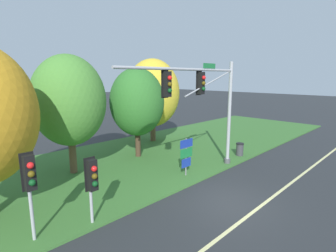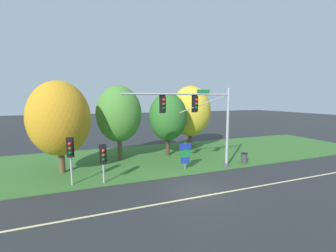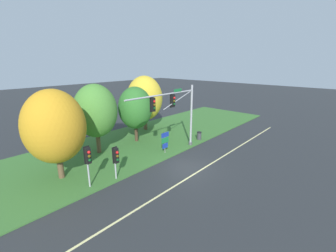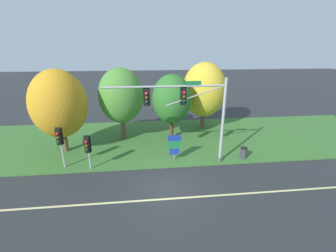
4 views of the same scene
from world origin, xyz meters
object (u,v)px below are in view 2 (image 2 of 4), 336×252
Objects in this scene: pedestrian_signal_further_along at (103,156)px; route_sign_post at (185,154)px; traffic_signal_mast at (201,114)px; tree_nearest_road at (59,119)px; pedestrian_signal_near_kerb at (70,151)px; tree_left_of_mast at (119,114)px; tree_behind_signpost at (168,117)px; tree_mid_verge at (190,111)px; trash_bin at (244,158)px.

pedestrian_signal_further_along is 6.55m from route_sign_post.
traffic_signal_mast is 3.31× the size of pedestrian_signal_further_along.
tree_nearest_road is at bearing 128.15° from pedestrian_signal_further_along.
pedestrian_signal_further_along is (2.03, -0.46, -0.45)m from pedestrian_signal_near_kerb.
pedestrian_signal_near_kerb is 8.57m from route_sign_post.
traffic_signal_mast is 7.90m from tree_left_of_mast.
tree_mid_verge is (3.89, 2.69, 0.34)m from tree_behind_signpost.
route_sign_post is (6.47, 0.82, -0.59)m from pedestrian_signal_further_along.
pedestrian_signal_further_along is 6.75m from tree_left_of_mast.
tree_nearest_road is at bearing 163.42° from route_sign_post.
route_sign_post is 9.23m from tree_mid_verge.
tree_nearest_road is at bearing -160.29° from tree_mid_verge.
trash_bin is at bearing -27.89° from tree_left_of_mast.
tree_mid_verge is at bearing 100.44° from trash_bin.
pedestrian_signal_near_kerb is at bearing -147.99° from tree_mid_verge.
tree_nearest_road is at bearing 162.43° from traffic_signal_mast.
traffic_signal_mast is 8.00m from pedestrian_signal_further_along.
pedestrian_signal_near_kerb is at bearing -149.20° from tree_behind_signpost.
tree_nearest_road is (-10.37, 3.28, -0.29)m from traffic_signal_mast.
pedestrian_signal_further_along is 0.38× the size of tree_nearest_road.
tree_nearest_road reaches higher than trash_bin.
route_sign_post is at bearing 177.61° from trash_bin.
pedestrian_signal_near_kerb is 14.35m from trash_bin.
trash_bin is at bearing -44.14° from tree_behind_signpost.
route_sign_post is at bearing -94.56° from tree_behind_signpost.
traffic_signal_mast is 1.29× the size of tree_left_of_mast.
traffic_signal_mast is at bearing 2.32° from pedestrian_signal_further_along.
trash_bin is (14.23, 0.12, -1.89)m from pedestrian_signal_near_kerb.
tree_nearest_road is 15.78m from trash_bin.
pedestrian_signal_further_along is 13.88m from tree_mid_verge.
tree_behind_signpost is (6.86, 5.76, 2.02)m from pedestrian_signal_further_along.
pedestrian_signal_near_kerb is 3.48× the size of trash_bin.
trash_bin is (4.65, 0.28, -4.06)m from traffic_signal_mast.
traffic_signal_mast reaches higher than pedestrian_signal_near_kerb.
tree_nearest_road is at bearing 104.26° from pedestrian_signal_near_kerb.
tree_left_of_mast is (2.04, 5.96, 2.42)m from pedestrian_signal_further_along.
tree_behind_signpost is at bearing 97.20° from traffic_signal_mast.
pedestrian_signal_near_kerb is at bearing -179.52° from trash_bin.
pedestrian_signal_near_kerb reaches higher than route_sign_post.
pedestrian_signal_further_along is at bearing -177.68° from traffic_signal_mast.
pedestrian_signal_near_kerb is 2.13m from pedestrian_signal_further_along.
tree_mid_verge is at bearing 60.69° from route_sign_post.
pedestrian_signal_near_kerb is 10.47m from tree_behind_signpost.
pedestrian_signal_near_kerb is at bearing -177.57° from route_sign_post.
tree_nearest_road is 7.64× the size of trash_bin.
tree_nearest_road is (-2.82, 3.59, 2.33)m from pedestrian_signal_further_along.
tree_mid_verge is (13.57, 4.86, 0.03)m from tree_nearest_road.
trash_bin is (5.73, -0.24, -0.85)m from route_sign_post.
tree_left_of_mast is 12.13m from trash_bin.
traffic_signal_mast is 5.53m from tree_behind_signpost.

